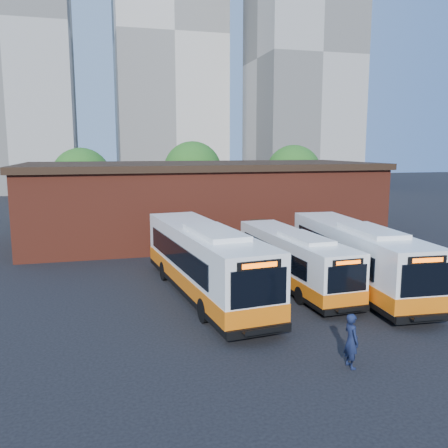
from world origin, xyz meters
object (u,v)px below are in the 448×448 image
object	(u,v)px
bus_mideast	(293,261)
bus_east	(356,258)
bus_midwest	(205,264)
transit_worker	(351,341)

from	to	relation	value
bus_mideast	bus_east	size ratio (longest dim) A/B	0.87
bus_mideast	bus_east	distance (m)	3.42
bus_midwest	bus_mideast	bearing A→B (deg)	-1.49
bus_mideast	bus_east	xyz separation A→B (m)	(3.23, -1.10, 0.21)
bus_east	transit_worker	world-z (taller)	bus_east
transit_worker	bus_east	bearing A→B (deg)	-32.90
bus_midwest	bus_mideast	distance (m)	5.16
bus_midwest	transit_worker	size ratio (longest dim) A/B	7.12
bus_mideast	bus_east	bearing A→B (deg)	-21.48
transit_worker	bus_midwest	bearing A→B (deg)	16.74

